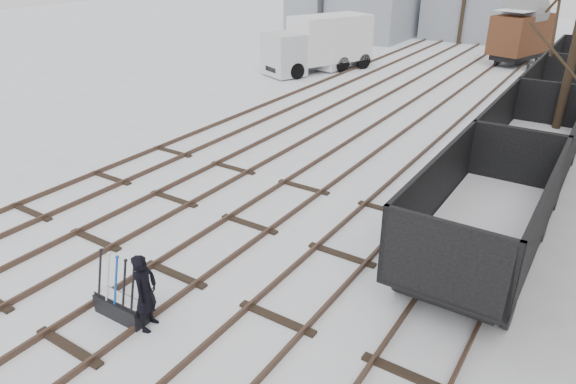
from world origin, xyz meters
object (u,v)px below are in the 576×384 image
object	(u,v)px
freight_wagon_a	(482,228)
lorry	(320,43)
panel_van	(340,49)
crane	(322,8)
ground_frame	(121,306)
box_van_wagon	(522,33)
worker	(146,293)

from	to	relation	value
freight_wagon_a	lorry	xyz separation A→B (m)	(-14.40, 17.06, 0.71)
panel_van	crane	xyz separation A→B (m)	(-6.16, 8.31, 1.50)
ground_frame	crane	xyz separation A→B (m)	(-14.32, 33.79, 2.33)
panel_van	box_van_wagon	bearing A→B (deg)	41.70
worker	box_van_wagon	distance (m)	32.48
box_van_wagon	panel_van	distance (m)	12.15
worker	lorry	distance (m)	25.08
worker	crane	size ratio (longest dim) A/B	0.18
freight_wagon_a	panel_van	distance (m)	23.75
worker	crane	distance (m)	36.95
worker	freight_wagon_a	xyz separation A→B (m)	(5.12, 6.22, 0.15)
lorry	panel_van	bearing A→B (deg)	103.60
panel_van	crane	world-z (taller)	crane
box_van_wagon	panel_van	bearing A→B (deg)	-127.34
panel_van	crane	size ratio (longest dim) A/B	0.51
ground_frame	panel_van	size ratio (longest dim) A/B	0.30
freight_wagon_a	ground_frame	bearing A→B (deg)	-132.89
panel_van	freight_wagon_a	bearing A→B (deg)	-47.74
ground_frame	panel_van	bearing A→B (deg)	106.77
freight_wagon_a	crane	size ratio (longest dim) A/B	0.66
freight_wagon_a	box_van_wagon	size ratio (longest dim) A/B	1.27
ground_frame	lorry	distance (m)	24.93
box_van_wagon	ground_frame	bearing A→B (deg)	-75.95
lorry	box_van_wagon	bearing A→B (deg)	65.31
worker	ground_frame	bearing A→B (deg)	80.28
freight_wagon_a	crane	xyz separation A→B (m)	(-20.20, 27.47, 1.58)
worker	lorry	xyz separation A→B (m)	(-9.28, 23.28, 0.85)
box_van_wagon	lorry	bearing A→B (deg)	-121.09
crane	ground_frame	bearing A→B (deg)	-75.13
lorry	panel_van	xyz separation A→B (m)	(0.36, 2.10, -0.62)
crane	worker	bearing A→B (deg)	-74.00
panel_van	crane	bearing A→B (deg)	132.54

